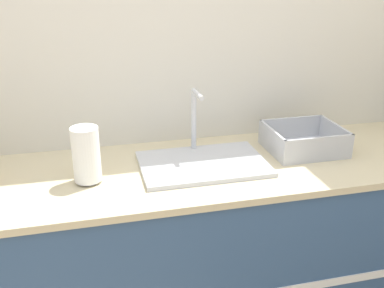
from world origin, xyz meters
name	(u,v)px	position (x,y,z in m)	size (l,w,h in m)	color
wall_back	(164,62)	(0.00, 0.69, 1.30)	(4.89, 0.06, 2.60)	beige
counter_cabinet	(183,254)	(0.00, 0.33, 0.45)	(2.51, 0.69, 0.91)	#33517A
sink	(203,161)	(0.09, 0.33, 0.93)	(0.55, 0.38, 0.31)	silver
paper_towel_roll	(86,155)	(-0.40, 0.29, 1.03)	(0.11, 0.11, 0.23)	#4C4C51
dish_rack	(303,142)	(0.60, 0.39, 0.95)	(0.34, 0.30, 0.12)	#B7BABF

